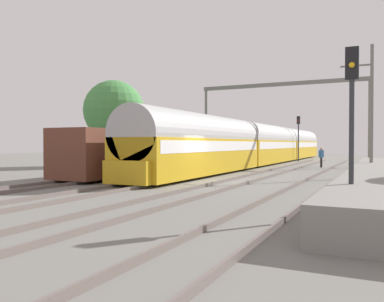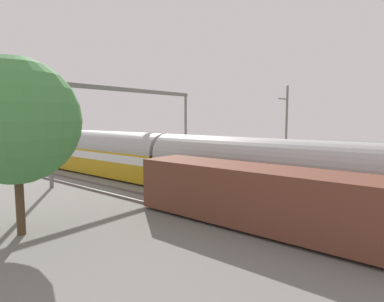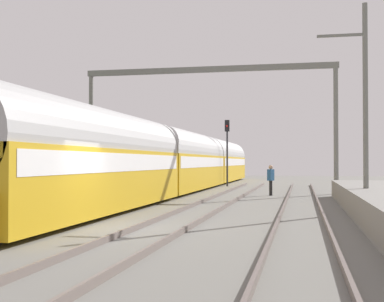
{
  "view_description": "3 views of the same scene",
  "coord_description": "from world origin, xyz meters",
  "px_view_note": "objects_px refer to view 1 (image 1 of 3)",
  "views": [
    {
      "loc": [
        8.73,
        -19.6,
        2.05
      ],
      "look_at": [
        -1.91,
        2.61,
        1.59
      ],
      "focal_mm": 37.26,
      "sensor_mm": 36.0,
      "label": 1
    },
    {
      "loc": [
        -18.93,
        -4.51,
        5.16
      ],
      "look_at": [
        1.45,
        12.09,
        2.39
      ],
      "focal_mm": 29.34,
      "sensor_mm": 36.0,
      "label": 2
    },
    {
      "loc": [
        5.75,
        -14.61,
        1.91
      ],
      "look_at": [
        -0.96,
        17.92,
        2.59
      ],
      "focal_mm": 50.04,
      "sensor_mm": 36.0,
      "label": 3
    }
  ],
  "objects_px": {
    "person_crossing": "(321,155)",
    "railway_signal_near": "(352,108)",
    "catenary_gantry": "(281,103)",
    "passenger_train": "(267,144)",
    "railway_signal_far": "(298,133)",
    "freight_car": "(136,152)"
  },
  "relations": [
    {
      "from": "person_crossing",
      "to": "railway_signal_near",
      "type": "height_order",
      "value": "railway_signal_near"
    },
    {
      "from": "freight_car",
      "to": "railway_signal_near",
      "type": "height_order",
      "value": "railway_signal_near"
    },
    {
      "from": "passenger_train",
      "to": "catenary_gantry",
      "type": "height_order",
      "value": "catenary_gantry"
    },
    {
      "from": "freight_car",
      "to": "railway_signal_far",
      "type": "height_order",
      "value": "railway_signal_far"
    },
    {
      "from": "passenger_train",
      "to": "freight_car",
      "type": "height_order",
      "value": "passenger_train"
    },
    {
      "from": "passenger_train",
      "to": "railway_signal_far",
      "type": "xyz_separation_m",
      "value": [
        1.92,
        6.73,
        1.34
      ]
    },
    {
      "from": "person_crossing",
      "to": "catenary_gantry",
      "type": "height_order",
      "value": "catenary_gantry"
    },
    {
      "from": "person_crossing",
      "to": "railway_signal_far",
      "type": "xyz_separation_m",
      "value": [
        -4.0,
        11.02,
        2.29
      ]
    },
    {
      "from": "person_crossing",
      "to": "railway_signal_far",
      "type": "bearing_deg",
      "value": -132.22
    },
    {
      "from": "passenger_train",
      "to": "person_crossing",
      "type": "bearing_deg",
      "value": -35.97
    },
    {
      "from": "passenger_train",
      "to": "person_crossing",
      "type": "height_order",
      "value": "passenger_train"
    },
    {
      "from": "railway_signal_near",
      "to": "catenary_gantry",
      "type": "bearing_deg",
      "value": 107.22
    },
    {
      "from": "person_crossing",
      "to": "railway_signal_near",
      "type": "xyz_separation_m",
      "value": [
        3.93,
        -23.39,
        2.04
      ]
    },
    {
      "from": "railway_signal_near",
      "to": "railway_signal_far",
      "type": "relative_size",
      "value": 0.92
    },
    {
      "from": "railway_signal_near",
      "to": "catenary_gantry",
      "type": "distance_m",
      "value": 26.97
    },
    {
      "from": "freight_car",
      "to": "catenary_gantry",
      "type": "height_order",
      "value": "catenary_gantry"
    },
    {
      "from": "freight_car",
      "to": "catenary_gantry",
      "type": "xyz_separation_m",
      "value": [
        5.73,
        15.98,
        4.39
      ]
    },
    {
      "from": "freight_car",
      "to": "person_crossing",
      "type": "distance_m",
      "value": 16.85
    },
    {
      "from": "railway_signal_far",
      "to": "person_crossing",
      "type": "bearing_deg",
      "value": -70.04
    },
    {
      "from": "catenary_gantry",
      "to": "passenger_train",
      "type": "bearing_deg",
      "value": 132.81
    },
    {
      "from": "freight_car",
      "to": "catenary_gantry",
      "type": "relative_size",
      "value": 0.82
    },
    {
      "from": "person_crossing",
      "to": "catenary_gantry",
      "type": "distance_m",
      "value": 6.67
    }
  ]
}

